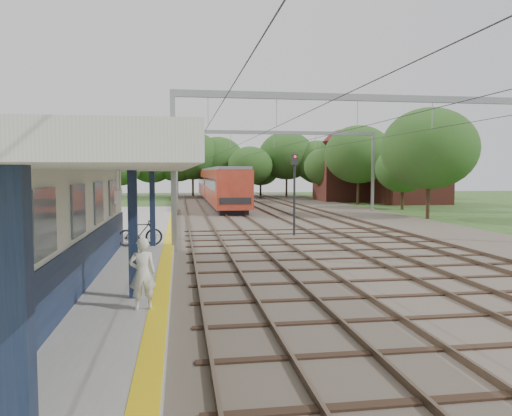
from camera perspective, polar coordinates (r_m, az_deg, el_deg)
ground at (r=8.91m, az=25.89°, el=-19.45°), size 160.00×160.00×0.00m
ballast_bed at (r=37.87m, az=4.67°, el=-1.14°), size 18.00×90.00×0.10m
platform at (r=21.13m, az=-16.18°, el=-5.11°), size 5.00×52.00×0.35m
yellow_stripe at (r=20.93m, az=-10.05°, el=-4.60°), size 0.45×52.00×0.01m
station_building at (r=14.37m, az=-25.44°, el=-2.10°), size 3.41×18.00×3.40m
canopy at (r=13.04m, az=-22.24°, el=4.44°), size 6.40×20.00×3.44m
rail_tracks at (r=37.36m, az=0.94°, el=-1.01°), size 11.80×88.00×0.15m
catenary_system at (r=33.04m, az=5.59°, el=7.57°), size 17.22×88.00×7.00m
tree_band at (r=64.40m, az=-1.05°, el=5.36°), size 31.72×30.88×8.82m
house_near at (r=58.64m, az=17.36°, el=3.41°), size 7.00×6.12×7.89m
house_far at (r=62.24m, az=10.78°, el=3.78°), size 8.00×6.12×8.66m
person at (r=11.80m, az=-12.85°, el=-7.32°), size 0.65×0.47×1.67m
bicycle at (r=21.90m, az=-13.10°, el=-2.77°), size 1.96×0.91×1.14m
train at (r=56.73m, az=-4.43°, el=2.73°), size 2.95×36.72×3.87m
signal_post at (r=26.83m, az=4.41°, el=2.67°), size 0.35×0.31×4.46m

